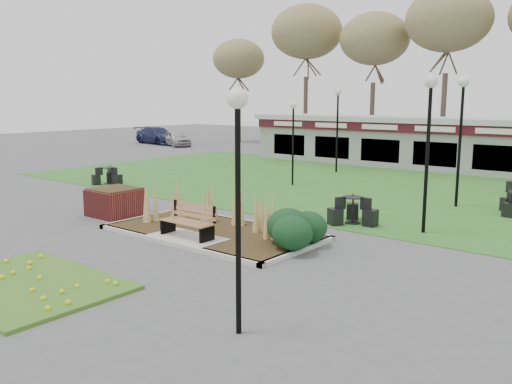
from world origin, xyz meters
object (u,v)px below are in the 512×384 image
Objects in this scene: lamp_post_near_right at (238,158)px; park_bench at (189,220)px; car_black at (297,139)px; bistro_set_a at (108,178)px; car_blue at (157,135)px; food_pavilion at (445,144)px; bistro_set_b at (353,214)px; car_silver at (176,138)px; lamp_post_far_right at (462,113)px; lamp_post_mid_right at (429,119)px; lamp_post_far_left at (338,112)px; brick_planter at (115,202)px; lamp_post_mid_left at (293,125)px.

park_bench is at bearing 143.48° from lamp_post_near_right.
park_bench is at bearing -159.25° from car_black.
car_blue reaches higher than bistro_set_a.
food_pavilion is 15.22m from bistro_set_b.
car_black reaches higher than car_silver.
lamp_post_near_right is at bearing -77.82° from food_pavilion.
food_pavilion is at bearing 102.18° from lamp_post_near_right.
lamp_post_far_right reaches higher than car_blue.
lamp_post_mid_right is at bearing 91.80° from lamp_post_near_right.
car_black is (-9.89, 10.53, -2.54)m from lamp_post_far_left.
bistro_set_a is (-5.92, 4.00, -0.20)m from brick_planter.
lamp_post_mid_left is 2.37× the size of bistro_set_b.
bistro_set_a is 0.89× the size of bistro_set_b.
lamp_post_mid_left is at bearing 83.94° from brick_planter.
lamp_post_far_right is 3.32× the size of bistro_set_a.
lamp_post_mid_right is 3.81m from bistro_set_b.
bistro_set_a is (-10.32, 4.75, -0.31)m from park_bench.
lamp_post_far_left is (-8.34, 5.47, -0.19)m from lamp_post_far_right.
lamp_post_mid_right is at bearing -82.54° from lamp_post_far_right.
food_pavilion is 6.50m from lamp_post_far_left.
brick_planter is at bearing -155.16° from lamp_post_mid_right.
lamp_post_far_right is 1.25× the size of car_silver.
lamp_post_far_left is at bearing 123.06° from bistro_set_b.
brick_planter is 0.06× the size of food_pavilion.
bistro_set_b is (6.95, 4.00, -0.17)m from brick_planter.
lamp_post_far_left is 12.37m from bistro_set_a.
lamp_post_mid_right is at bearing -145.54° from car_black.
bistro_set_b is (2.55, -14.96, -1.17)m from food_pavilion.
lamp_post_near_right is 9.27m from bistro_set_b.
lamp_post_mid_left is (-3.43, -9.81, 1.31)m from food_pavilion.
car_black is at bearing 123.09° from lamp_post_near_right.
lamp_post_far_left is at bearing 97.97° from lamp_post_mid_left.
lamp_post_mid_right is at bearing -30.81° from lamp_post_mid_left.
car_blue is (-22.57, 11.42, -2.06)m from lamp_post_mid_left.
car_silver is at bearing 147.94° from bistro_set_b.
lamp_post_mid_right is at bearing -71.97° from food_pavilion.
car_silver is (-12.68, 16.00, 0.37)m from bistro_set_a.
lamp_post_mid_left is 2.67× the size of bistro_set_a.
bistro_set_a is 0.29× the size of car_blue.
car_black is (8.96, 4.82, 0.08)m from car_silver.
lamp_post_far_left is at bearing 88.98° from brick_planter.
bistro_set_b is (2.55, 4.75, -0.28)m from park_bench.
park_bench is 29.17m from car_black.
car_black is at bearing -61.98° from car_blue.
lamp_post_mid_right is at bearing 6.45° from bistro_set_b.
lamp_post_mid_right reaches higher than food_pavilion.
brick_planter is 0.34× the size of car_black.
park_bench is at bearing -118.20° from bistro_set_b.
food_pavilion is 11.15m from lamp_post_far_right.
food_pavilion is 5.60× the size of car_black.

